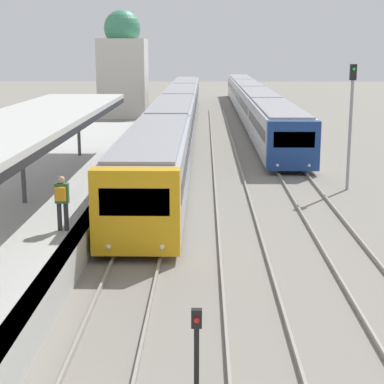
# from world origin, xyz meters

# --- Properties ---
(platform_canopy) EXTENTS (4.00, 25.52, 2.94)m
(platform_canopy) POSITION_xyz_m (-4.26, 14.75, 3.83)
(platform_canopy) COLOR beige
(platform_canopy) RESTS_ON station_platform
(person_on_platform) EXTENTS (0.40, 0.40, 1.66)m
(person_on_platform) POSITION_xyz_m (-2.16, 11.20, 2.00)
(person_on_platform) COLOR #2D2D33
(person_on_platform) RESTS_ON station_platform
(train_near) EXTENTS (2.70, 60.69, 3.00)m
(train_near) POSITION_xyz_m (0.00, 41.43, 1.67)
(train_near) COLOR gold
(train_near) RESTS_ON ground_plane
(train_far) EXTENTS (2.69, 56.72, 2.90)m
(train_far) POSITION_xyz_m (6.57, 53.22, 1.62)
(train_far) COLOR navy
(train_far) RESTS_ON ground_plane
(signal_post_near) EXTENTS (0.20, 0.21, 1.65)m
(signal_post_near) POSITION_xyz_m (1.93, 3.86, 1.03)
(signal_post_near) COLOR black
(signal_post_near) RESTS_ON ground_plane
(signal_mast_far) EXTENTS (0.28, 0.29, 5.68)m
(signal_mast_far) POSITION_xyz_m (8.63, 21.75, 3.52)
(signal_mast_far) COLOR gray
(signal_mast_far) RESTS_ON ground_plane
(distant_domed_building) EXTENTS (4.38, 4.38, 9.85)m
(distant_domed_building) POSITION_xyz_m (-5.59, 53.71, 4.60)
(distant_domed_building) COLOR silver
(distant_domed_building) RESTS_ON ground_plane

